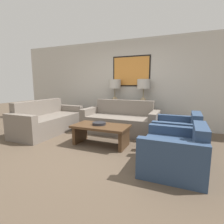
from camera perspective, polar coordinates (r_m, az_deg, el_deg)
The scene contains 11 objects.
ground_plane at distance 3.63m, azimuth -4.87°, elevation -12.13°, with size 20.00×20.00×0.00m, color brown.
back_wall at distance 5.56m, azimuth 6.36°, elevation 9.26°, with size 8.12×0.12×2.65m.
console_table at distance 5.38m, azimuth 5.33°, elevation -1.04°, with size 1.37×0.40×0.73m.
table_lamp_left at distance 5.44m, azimuth 0.93°, elevation 8.55°, with size 0.37×0.37×0.72m.
table_lamp_right at distance 5.17m, azimuth 10.25°, elevation 8.38°, with size 0.37×0.37×0.72m.
couch_by_back_wall at distance 4.76m, azimuth 2.86°, elevation -3.17°, with size 2.01×0.89×0.87m.
couch_by_side at distance 5.12m, azimuth -20.02°, elevation -2.84°, with size 0.89×2.01×0.87m.
coffee_table at distance 3.80m, azimuth -3.65°, elevation -6.03°, with size 1.20×0.65×0.44m.
decorative_bowl at distance 3.81m, azimuth -4.22°, elevation -3.77°, with size 0.29×0.29×0.05m.
armchair_near_back_wall at distance 3.98m, azimuth 20.73°, elevation -6.64°, with size 0.90×1.00×0.74m.
armchair_near_camera at distance 2.91m, azimuth 19.80°, elevation -12.42°, with size 0.90×1.00×0.74m.
Camera 1 is at (1.59, -2.99, 1.31)m, focal length 28.00 mm.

